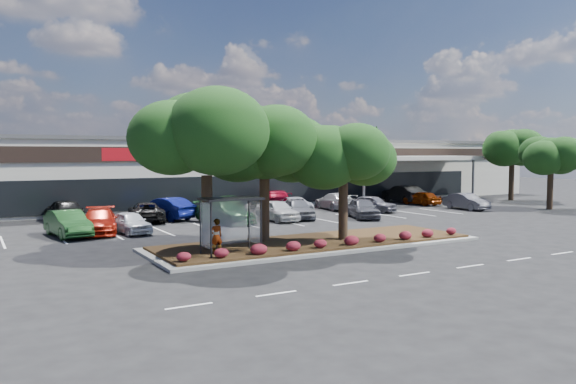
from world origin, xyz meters
TOP-DOWN VIEW (x-y plane):
  - ground at (0.00, 0.00)m, footprint 160.00×160.00m
  - retail_store at (0.06, 33.91)m, footprint 80.40×25.20m
  - landscape_island at (-2.00, 4.00)m, footprint 18.00×6.00m
  - lane_markings at (-0.14, 10.42)m, footprint 33.12×20.06m
  - shrub_row at (-2.00, 1.90)m, footprint 17.00×0.80m
  - bus_shelter at (-7.50, 2.95)m, footprint 2.75×1.55m
  - island_tree_west at (-8.00, 4.50)m, footprint 7.20×7.20m
  - island_tree_mid at (-4.50, 5.20)m, footprint 6.60×6.60m
  - island_tree_east at (-0.50, 3.70)m, footprint 5.80×5.80m
  - tree_east_near at (26.00, 10.00)m, footprint 5.60×5.60m
  - tree_east_far at (31.00, 18.00)m, footprint 6.40×6.40m
  - conifer_north_east at (34.00, 44.00)m, footprint 3.96×3.96m
  - person_waiting at (-8.18, 2.92)m, footprint 0.62×0.43m
  - light_pole at (3.60, 24.06)m, footprint 1.39×0.85m
  - car_0 at (-13.03, 13.87)m, footprint 2.26×4.85m
  - car_1 at (-11.17, 14.26)m, footprint 3.24×5.53m
  - car_2 at (-9.49, 13.38)m, footprint 2.07×4.07m
  - car_3 at (-2.51, 15.04)m, footprint 3.43×5.56m
  - car_4 at (1.37, 14.53)m, footprint 1.81×4.45m
  - car_5 at (3.25, 14.82)m, footprint 2.87×4.77m
  - car_6 at (7.67, 12.65)m, footprint 3.26×4.75m
  - car_7 at (11.15, 15.88)m, footprint 3.11×4.43m
  - car_8 at (19.47, 13.41)m, footprint 1.69×4.36m
  - car_9 at (-12.12, 21.77)m, footprint 2.46×4.97m
  - car_10 at (-7.07, 18.65)m, footprint 3.30×5.44m
  - car_11 at (-5.46, 19.18)m, footprint 3.49×5.25m
  - car_12 at (0.17, 20.53)m, footprint 3.73×5.58m
  - car_13 at (5.47, 22.27)m, footprint 4.21×6.15m
  - car_14 at (4.59, 17.73)m, footprint 3.73×5.55m
  - car_15 at (9.56, 19.07)m, footprint 2.76×5.30m
  - car_16 at (19.34, 21.45)m, footprint 2.26×5.32m
  - car_17 at (19.10, 18.53)m, footprint 1.81×3.98m

SIDE VIEW (x-z plane):
  - ground at x=0.00m, z-range 0.00..0.00m
  - lane_markings at x=-0.14m, z-range 0.00..0.01m
  - landscape_island at x=-2.00m, z-range -0.01..0.25m
  - shrub_row at x=-2.00m, z-range 0.26..0.76m
  - car_17 at x=19.10m, z-range 0.00..1.32m
  - car_2 at x=-9.49m, z-range 0.00..1.33m
  - car_7 at x=11.15m, z-range 0.00..1.40m
  - car_10 at x=-7.07m, z-range 0.00..1.41m
  - car_14 at x=4.59m, z-range 0.00..1.41m
  - car_8 at x=19.47m, z-range 0.00..1.42m
  - car_15 at x=9.56m, z-range 0.00..1.47m
  - car_6 at x=7.67m, z-range 0.00..1.50m
  - car_12 at x=0.17m, z-range 0.00..1.50m
  - car_1 at x=-11.17m, z-range 0.00..1.50m
  - car_3 at x=-2.51m, z-range 0.00..1.50m
  - car_4 at x=1.37m, z-range 0.00..1.51m
  - car_5 at x=3.25m, z-range 0.00..1.52m
  - car_0 at x=-13.03m, z-range 0.00..1.54m
  - car_9 at x=-12.12m, z-range 0.00..1.63m
  - car_11 at x=-5.46m, z-range 0.00..1.63m
  - car_13 at x=5.47m, z-range 0.00..1.65m
  - car_16 at x=19.34m, z-range 0.00..1.71m
  - person_waiting at x=-8.18m, z-range 0.26..1.90m
  - bus_shelter at x=-7.50m, z-range 1.01..3.60m
  - retail_store at x=0.06m, z-range 0.03..6.28m
  - tree_east_near at x=26.00m, z-range 0.00..6.51m
  - island_tree_east at x=-0.50m, z-range 0.26..6.76m
  - light_pole at x=3.60m, z-range -0.52..8.08m
  - tree_east_far at x=31.00m, z-range 0.00..7.62m
  - island_tree_mid at x=-4.50m, z-range 0.26..7.58m
  - island_tree_west at x=-8.00m, z-range 0.26..8.15m
  - conifer_north_east at x=34.00m, z-range 0.00..9.00m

